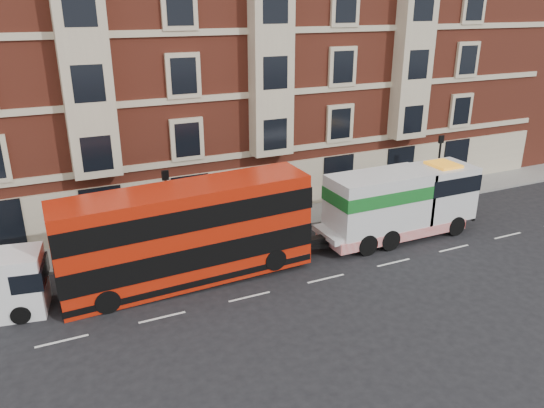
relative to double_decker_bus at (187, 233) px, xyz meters
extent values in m
plane|color=black|center=(6.03, -2.56, -2.51)|extent=(120.00, 120.00, 0.00)
cube|color=slate|center=(6.03, 4.94, -2.43)|extent=(90.00, 3.00, 0.15)
cube|color=maroon|center=(6.53, 12.44, 6.49)|extent=(45.00, 12.00, 18.00)
cylinder|color=black|center=(0.03, 3.64, -0.36)|extent=(0.14, 0.14, 4.00)
cube|color=black|center=(0.03, 3.64, 1.74)|extent=(0.35, 0.15, 0.50)
cylinder|color=black|center=(18.03, 3.64, -0.36)|extent=(0.14, 0.14, 4.00)
cube|color=black|center=(18.03, 3.64, 1.74)|extent=(0.35, 0.15, 0.50)
cube|color=red|center=(0.00, 0.00, -0.06)|extent=(11.66, 2.60, 4.58)
cube|color=black|center=(0.00, 0.00, -0.74)|extent=(11.70, 2.66, 1.09)
cube|color=black|center=(0.00, 0.00, 1.13)|extent=(11.70, 2.66, 1.04)
cylinder|color=black|center=(-3.96, -1.18, -1.97)|extent=(1.08, 0.33, 1.08)
cylinder|color=black|center=(-3.96, 1.18, -1.97)|extent=(1.08, 0.33, 1.08)
cylinder|color=black|center=(3.96, -1.18, -1.66)|extent=(1.08, 0.33, 1.08)
cylinder|color=black|center=(3.96, 1.18, -1.66)|extent=(1.08, 0.33, 1.08)
cube|color=silver|center=(12.00, 0.00, -1.52)|extent=(9.37, 2.39, 0.31)
cube|color=silver|center=(15.02, 0.00, -0.17)|extent=(3.33, 2.60, 3.02)
cube|color=silver|center=(10.75, 0.00, -0.12)|extent=(5.62, 2.60, 3.02)
cube|color=#176823|center=(10.75, 0.00, 0.41)|extent=(5.67, 2.64, 0.73)
cube|color=red|center=(11.79, 0.00, -1.89)|extent=(8.33, 2.66, 0.57)
cylinder|color=black|center=(15.33, -1.18, -1.94)|extent=(1.15, 0.36, 1.15)
cylinder|color=black|center=(15.33, 1.18, -1.94)|extent=(1.15, 0.36, 1.15)
cylinder|color=black|center=(10.75, -1.18, -1.94)|extent=(1.15, 0.42, 1.15)
cylinder|color=black|center=(10.75, 1.18, -1.94)|extent=(1.15, 0.42, 1.15)
cylinder|color=black|center=(9.29, -1.18, -1.94)|extent=(1.15, 0.42, 1.15)
cylinder|color=black|center=(9.29, 1.18, -1.94)|extent=(1.15, 0.42, 1.15)
cylinder|color=black|center=(-7.35, -0.52, -2.11)|extent=(0.83, 0.39, 0.80)
cylinder|color=black|center=(-7.02, 1.45, -2.11)|extent=(0.83, 0.39, 0.80)
imported|color=#17212E|center=(-4.51, 3.59, -1.44)|extent=(0.68, 0.46, 1.84)
camera|label=1|loc=(-5.83, -21.98, 9.97)|focal=35.00mm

